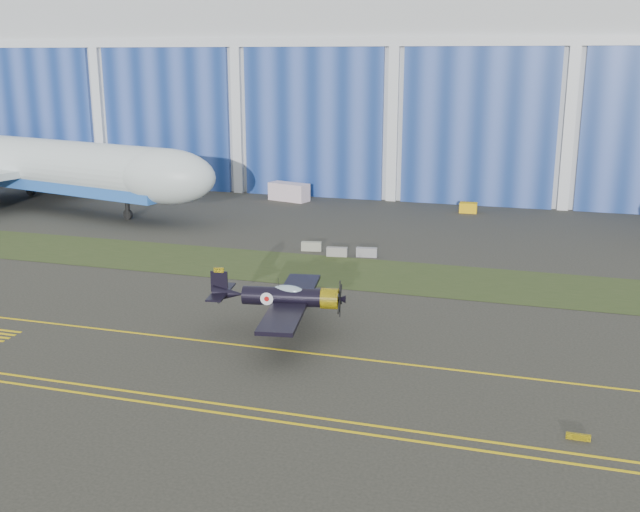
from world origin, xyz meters
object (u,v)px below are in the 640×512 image
(jetliner, at_px, (7,107))
(tug, at_px, (468,208))
(warbird, at_px, (283,297))
(shipping_container, at_px, (289,192))

(jetliner, xyz_separation_m, tug, (57.63, 10.98, -11.87))
(warbird, bearing_deg, jetliner, 135.61)
(shipping_container, xyz_separation_m, tug, (23.93, -1.26, -0.56))
(jetliner, xyz_separation_m, shipping_container, (33.70, 12.24, -11.31))
(jetliner, height_order, tug, jetliner)
(shipping_container, relative_size, tug, 2.56)
(warbird, distance_m, jetliner, 61.52)
(warbird, height_order, shipping_container, warbird)
(shipping_container, distance_m, tug, 23.97)
(jetliner, relative_size, shipping_container, 15.45)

